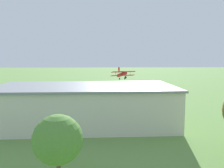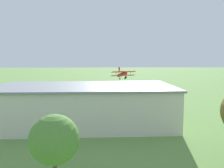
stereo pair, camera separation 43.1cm
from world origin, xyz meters
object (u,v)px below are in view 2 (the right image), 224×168
object	(u,v)px
person_beside_truck	(62,100)
person_by_parked_cars	(57,102)
car_blue	(6,104)
tree_behind_hangar_left	(54,140)
person_crossing_taxiway	(38,100)
person_watching_takeoff	(135,101)
hangar	(84,105)
person_at_fence_line	(146,99)
biplane	(122,74)
car_green	(36,103)
car_yellow	(147,103)

from	to	relation	value
person_beside_truck	person_by_parked_cars	distance (m)	3.53
car_blue	person_by_parked_cars	world-z (taller)	car_blue
tree_behind_hangar_left	person_crossing_taxiway	bearing A→B (deg)	-72.56
person_watching_takeoff	hangar	bearing A→B (deg)	56.08
person_beside_truck	person_at_fence_line	xyz separation A→B (m)	(-21.87, -0.87, 0.01)
biplane	person_beside_truck	world-z (taller)	biplane
car_green	person_by_parked_cars	distance (m)	4.87
person_watching_takeoff	car_yellow	bearing A→B (deg)	133.49
biplane	car_yellow	bearing A→B (deg)	98.79
person_crossing_taxiway	person_watching_takeoff	xyz separation A→B (m)	(-24.27, 2.42, 0.03)
car_yellow	car_green	xyz separation A→B (m)	(26.03, -0.73, -0.06)
person_by_parked_cars	tree_behind_hangar_left	world-z (taller)	tree_behind_hangar_left
hangar	person_by_parked_cars	size ratio (longest dim) A/B	19.04
person_at_fence_line	person_by_parked_cars	bearing A→B (deg)	11.12
car_yellow	tree_behind_hangar_left	distance (m)	37.09
person_crossing_taxiway	car_yellow	bearing A→B (deg)	169.56
biplane	person_crossing_taxiway	world-z (taller)	biplane
car_green	car_blue	world-z (taller)	car_blue
car_green	car_blue	xyz separation A→B (m)	(6.54, 0.78, 0.00)
car_blue	person_at_fence_line	xyz separation A→B (m)	(-33.58, -6.17, -0.03)
car_blue	person_beside_truck	distance (m)	12.85
car_green	tree_behind_hangar_left	distance (m)	36.79
car_green	car_yellow	bearing A→B (deg)	178.40
biplane	car_blue	bearing A→B (deg)	40.35
biplane	person_at_fence_line	bearing A→B (deg)	104.63
car_yellow	car_green	world-z (taller)	car_yellow
hangar	car_blue	size ratio (longest dim) A/B	7.77
biplane	tree_behind_hangar_left	xyz separation A→B (m)	(10.63, 58.41, -1.58)
person_by_parked_cars	hangar	bearing A→B (deg)	116.18
car_green	tree_behind_hangar_left	world-z (taller)	tree_behind_hangar_left
hangar	person_crossing_taxiway	bearing A→B (deg)	-55.33
car_green	car_blue	distance (m)	6.59
car_green	person_crossing_taxiway	size ratio (longest dim) A/B	2.79
car_blue	car_green	bearing A→B (deg)	-173.23
hangar	person_beside_truck	xyz separation A→B (m)	(7.38, -19.33, -2.57)
person_at_fence_line	person_watching_takeoff	size ratio (longest dim) A/B	1.00
car_green	biplane	bearing A→B (deg)	-133.21
hangar	tree_behind_hangar_left	xyz separation A→B (m)	(0.91, 19.92, 1.01)
car_yellow	car_blue	size ratio (longest dim) A/B	1.05
hangar	person_watching_takeoff	distance (m)	20.12
biplane	person_beside_truck	distance (m)	26.19
car_yellow	person_at_fence_line	bearing A→B (deg)	-99.27
car_yellow	car_blue	world-z (taller)	car_yellow
car_blue	person_by_parked_cars	bearing A→B (deg)	-170.99
person_watching_takeoff	biplane	bearing A→B (deg)	-86.29
person_crossing_taxiway	person_by_parked_cars	distance (m)	6.22
person_crossing_taxiway	person_watching_takeoff	size ratio (longest dim) A/B	0.96
person_crossing_taxiway	person_by_parked_cars	bearing A→B (deg)	149.41
hangar	car_blue	xyz separation A→B (m)	(19.08, -14.03, -2.53)
car_yellow	car_green	size ratio (longest dim) A/B	0.95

